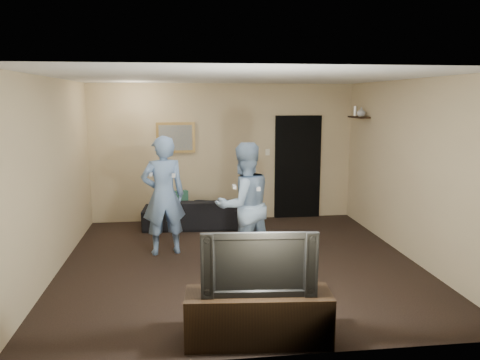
{
  "coord_description": "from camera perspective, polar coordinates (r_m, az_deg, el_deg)",
  "views": [
    {
      "loc": [
        -0.8,
        -6.35,
        2.32
      ],
      "look_at": [
        0.04,
        0.3,
        1.15
      ],
      "focal_mm": 35.0,
      "sensor_mm": 36.0,
      "label": 1
    }
  ],
  "objects": [
    {
      "name": "wall_shelf",
      "position": [
        8.76,
        14.29,
        7.44
      ],
      "size": [
        0.2,
        0.6,
        0.03
      ],
      "primitive_type": "cube",
      "color": "black",
      "rests_on": "wall_right"
    },
    {
      "name": "wii_player_left",
      "position": [
        7.06,
        -9.3,
        -1.88
      ],
      "size": [
        0.72,
        0.56,
        1.79
      ],
      "color": "#7597CB",
      "rests_on": "ground"
    },
    {
      "name": "light_switch",
      "position": [
        9.04,
        3.38,
        3.4
      ],
      "size": [
        0.08,
        0.02,
        0.12
      ],
      "primitive_type": "cube",
      "color": "silver",
      "rests_on": "wall_back"
    },
    {
      "name": "television",
      "position": [
        4.46,
        2.28,
        -9.88
      ],
      "size": [
        1.09,
        0.23,
        0.62
      ],
      "primitive_type": "imported",
      "rotation": [
        0.0,
        0.0,
        -0.08
      ],
      "color": "black",
      "rests_on": "tv_console"
    },
    {
      "name": "shelf_figurine",
      "position": [
        8.94,
        13.85,
        8.17
      ],
      "size": [
        0.06,
        0.06,
        0.18
      ],
      "primitive_type": "cylinder",
      "color": "silver",
      "rests_on": "wall_shelf"
    },
    {
      "name": "wall_back",
      "position": [
        8.95,
        -2.02,
        3.34
      ],
      "size": [
        5.0,
        0.04,
        2.6
      ],
      "primitive_type": "cube",
      "color": "#C7B084",
      "rests_on": "ground"
    },
    {
      "name": "doorway",
      "position": [
        9.2,
        7.04,
        1.57
      ],
      "size": [
        0.9,
        0.06,
        2.0
      ],
      "primitive_type": "cube",
      "color": "black",
      "rests_on": "ground"
    },
    {
      "name": "wall_front",
      "position": [
        4.07,
        4.38,
        -4.66
      ],
      "size": [
        5.0,
        0.04,
        2.6
      ],
      "primitive_type": "cube",
      "color": "#C7B084",
      "rests_on": "ground"
    },
    {
      "name": "sofa",
      "position": [
        8.59,
        -5.57,
        -3.98
      ],
      "size": [
        1.88,
        0.83,
        0.54
      ],
      "primitive_type": "imported",
      "rotation": [
        0.0,
        0.0,
        3.08
      ],
      "color": "black",
      "rests_on": "ground"
    },
    {
      "name": "tv_console",
      "position": [
        4.68,
        2.23,
        -16.34
      ],
      "size": [
        1.43,
        0.56,
        0.5
      ],
      "primitive_type": "cube",
      "rotation": [
        0.0,
        0.0,
        -0.08
      ],
      "color": "black",
      "rests_on": "ground"
    },
    {
      "name": "ground",
      "position": [
        6.81,
        -0.02,
        -10.02
      ],
      "size": [
        5.0,
        5.0,
        0.0
      ],
      "primitive_type": "plane",
      "color": "black",
      "rests_on": "ground"
    },
    {
      "name": "throw_pillow",
      "position": [
        8.54,
        -7.67,
        -2.64
      ],
      "size": [
        0.41,
        0.25,
        0.39
      ],
      "primitive_type": "cube",
      "rotation": [
        0.0,
        0.0,
        0.36
      ],
      "color": "#194B3B",
      "rests_on": "sofa"
    },
    {
      "name": "wii_player_right",
      "position": [
        6.46,
        0.49,
        -3.09
      ],
      "size": [
        1.02,
        0.92,
        1.74
      ],
      "color": "#7E99B8",
      "rests_on": "ground"
    },
    {
      "name": "shelf_vase",
      "position": [
        8.66,
        14.57,
        8.04
      ],
      "size": [
        0.2,
        0.2,
        0.16
      ],
      "primitive_type": "imported",
      "rotation": [
        0.0,
        0.0,
        -0.35
      ],
      "color": "#B7B7BC",
      "rests_on": "wall_shelf"
    },
    {
      "name": "painting_frame",
      "position": [
        8.86,
        -7.85,
        5.14
      ],
      "size": [
        0.72,
        0.05,
        0.57
      ],
      "primitive_type": "cube",
      "color": "olive",
      "rests_on": "wall_back"
    },
    {
      "name": "painting_canvas",
      "position": [
        8.83,
        -7.85,
        5.13
      ],
      "size": [
        0.62,
        0.01,
        0.47
      ],
      "primitive_type": "cube",
      "color": "slate",
      "rests_on": "painting_frame"
    },
    {
      "name": "ceiling",
      "position": [
        6.41,
        -0.03,
        12.4
      ],
      "size": [
        5.0,
        5.0,
        0.04
      ],
      "primitive_type": "cube",
      "color": "silver",
      "rests_on": "wall_back"
    },
    {
      "name": "wall_right",
      "position": [
        7.23,
        20.04,
        1.18
      ],
      "size": [
        0.04,
        5.0,
        2.6
      ],
      "primitive_type": "cube",
      "color": "#C7B084",
      "rests_on": "ground"
    },
    {
      "name": "wall_left",
      "position": [
        6.66,
        -21.9,
        0.36
      ],
      "size": [
        0.04,
        5.0,
        2.6
      ],
      "primitive_type": "cube",
      "color": "#C7B084",
      "rests_on": "ground"
    }
  ]
}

